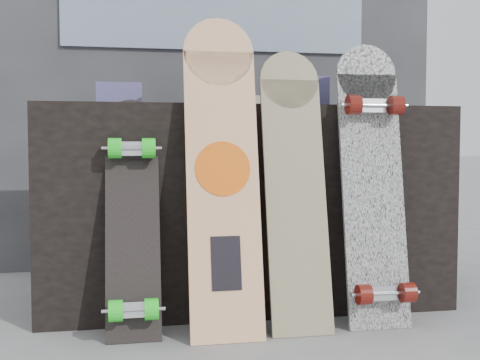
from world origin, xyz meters
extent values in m
plane|color=slate|center=(0.00, 0.00, 0.00)|extent=(60.00, 60.00, 0.00)
cube|color=black|center=(0.00, 0.50, 0.40)|extent=(1.60, 0.60, 0.80)
cube|color=#343539|center=(0.00, 1.35, 1.10)|extent=(2.40, 0.20, 2.20)
cube|color=navy|center=(0.00, 1.24, 1.30)|extent=(1.60, 0.02, 0.30)
cube|color=navy|center=(-0.50, 0.57, 0.85)|extent=(0.18, 0.12, 0.10)
cube|color=navy|center=(0.24, 0.40, 0.86)|extent=(0.14, 0.14, 0.12)
cube|color=#D1B78C|center=(0.10, 0.62, 0.83)|extent=(0.22, 0.10, 0.06)
cube|color=beige|center=(-0.15, 0.08, 0.49)|extent=(0.25, 0.23, 0.98)
cylinder|color=beige|center=(-0.15, 0.19, 0.98)|extent=(0.25, 0.07, 0.25)
cylinder|color=orange|center=(-0.15, 0.09, 0.57)|extent=(0.19, 0.04, 0.19)
cube|color=black|center=(-0.15, 0.02, 0.26)|extent=(0.10, 0.04, 0.18)
cube|color=beige|center=(0.11, 0.10, 0.44)|extent=(0.22, 0.22, 0.89)
cylinder|color=beige|center=(0.11, 0.20, 0.89)|extent=(0.22, 0.06, 0.22)
cube|color=white|center=(0.40, 0.10, 0.45)|extent=(0.23, 0.17, 0.91)
cylinder|color=white|center=(0.40, 0.18, 0.91)|extent=(0.23, 0.05, 0.23)
cube|color=silver|center=(0.40, 0.00, 0.13)|extent=(0.09, 0.04, 0.05)
cylinder|color=#58120C|center=(0.32, -0.02, 0.14)|extent=(0.05, 0.07, 0.07)
cylinder|color=#58120C|center=(0.48, -0.02, 0.14)|extent=(0.05, 0.07, 0.07)
cube|color=silver|center=(0.40, 0.12, 0.79)|extent=(0.09, 0.04, 0.05)
cylinder|color=#58120C|center=(0.32, 0.10, 0.79)|extent=(0.05, 0.07, 0.07)
cylinder|color=#58120C|center=(0.48, 0.10, 0.79)|extent=(0.05, 0.07, 0.07)
cube|color=black|center=(-0.45, 0.13, 0.36)|extent=(0.18, 0.22, 0.73)
cylinder|color=black|center=(-0.45, 0.24, 0.72)|extent=(0.18, 0.06, 0.18)
cube|color=silver|center=(-0.45, 0.02, 0.11)|extent=(0.09, 0.04, 0.06)
cylinder|color=#20E523|center=(-0.51, 0.00, 0.12)|extent=(0.04, 0.07, 0.07)
cylinder|color=#20E523|center=(-0.40, 0.00, 0.12)|extent=(0.05, 0.07, 0.07)
cube|color=silver|center=(-0.45, 0.17, 0.63)|extent=(0.09, 0.04, 0.06)
cylinder|color=#20E523|center=(-0.51, 0.15, 0.64)|extent=(0.04, 0.07, 0.07)
cylinder|color=#20E523|center=(-0.40, 0.15, 0.64)|extent=(0.05, 0.07, 0.07)
camera|label=1|loc=(-0.46, -1.94, 0.65)|focal=45.00mm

